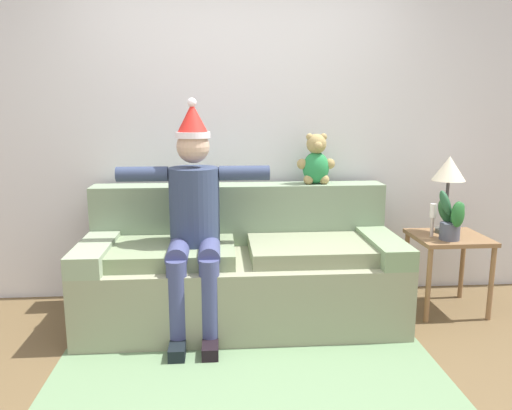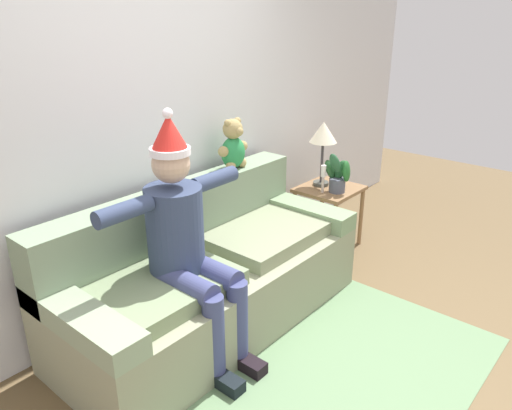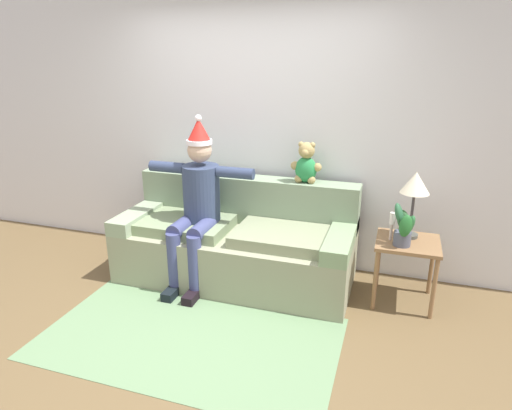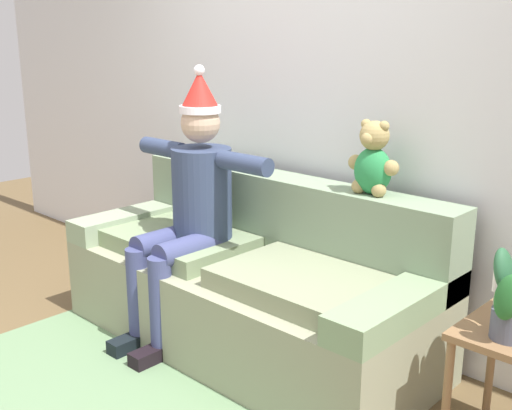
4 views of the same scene
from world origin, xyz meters
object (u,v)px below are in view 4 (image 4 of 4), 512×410
(couch, at_px, (252,283))
(teddy_bear, at_px, (373,161))
(candle_tall, at_px, (498,288))
(person_seated, at_px, (189,203))

(couch, relative_size, teddy_bear, 5.72)
(teddy_bear, height_order, candle_tall, teddy_bear)
(couch, distance_m, candle_tall, 1.43)
(person_seated, height_order, candle_tall, person_seated)
(candle_tall, bearing_deg, teddy_bear, 160.14)
(couch, bearing_deg, person_seated, -151.76)
(person_seated, xyz_separation_m, teddy_bear, (0.90, 0.45, 0.30))
(teddy_bear, xyz_separation_m, candle_tall, (0.80, -0.29, -0.37))
(candle_tall, bearing_deg, person_seated, -174.53)
(person_seated, relative_size, candle_tall, 6.37)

